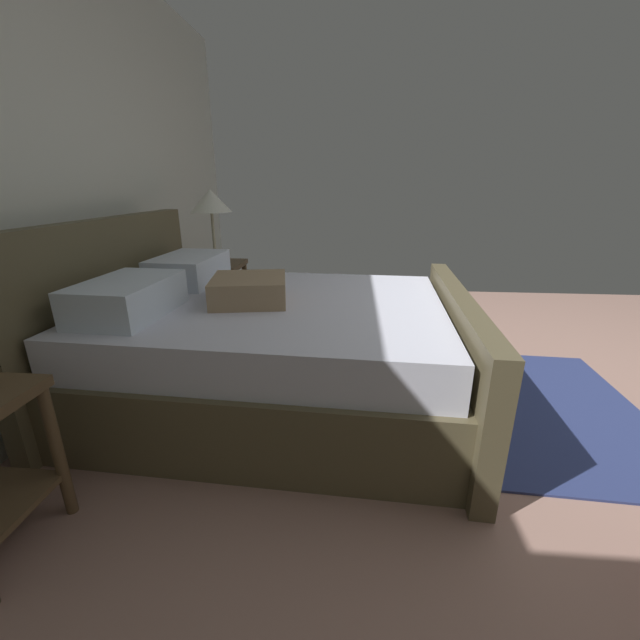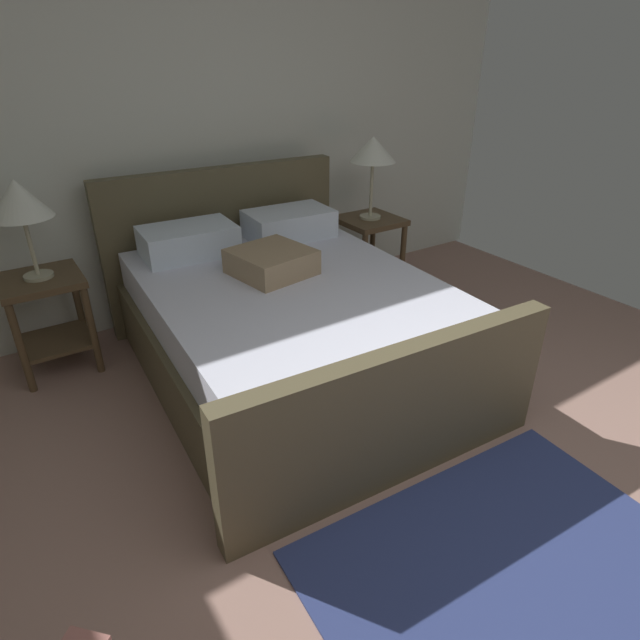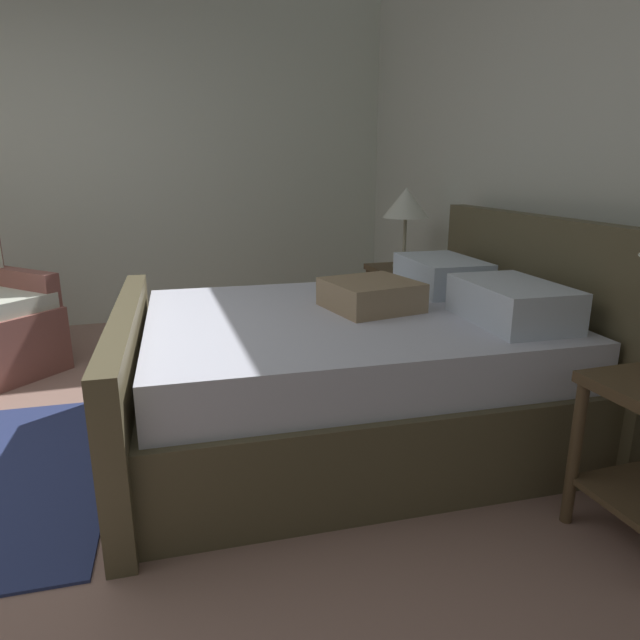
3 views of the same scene
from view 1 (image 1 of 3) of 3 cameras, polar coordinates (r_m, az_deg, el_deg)
ground_plane at (r=3.03m, az=37.17°, el=-9.75°), size 5.14×6.51×0.02m
wall_back at (r=2.79m, az=-34.38°, el=17.83°), size 5.26×0.12×2.69m
bed at (r=2.38m, az=-7.26°, el=-3.59°), size 1.78×2.19×1.06m
nightstand_right at (r=3.59m, az=-14.41°, el=4.85°), size 0.44×0.44×0.60m
table_lamp_right at (r=3.49m, az=-15.37°, el=15.91°), size 0.33×0.33×0.60m
area_rug at (r=2.74m, az=30.01°, el=-10.76°), size 1.54×1.08×0.01m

